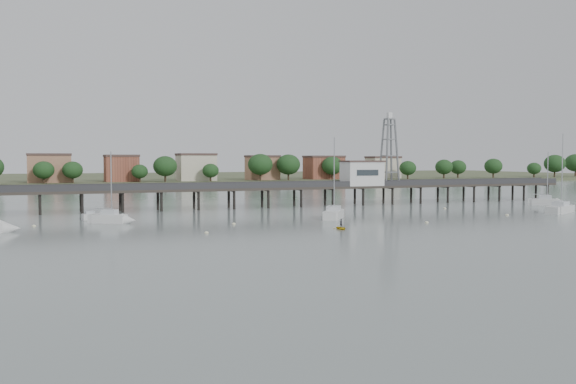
# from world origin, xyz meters

# --- Properties ---
(ground_plane) EXTENTS (500.00, 500.00, 0.00)m
(ground_plane) POSITION_xyz_m (0.00, 0.00, 0.00)
(ground_plane) COLOR slate
(ground_plane) RESTS_ON ground
(pier) EXTENTS (150.00, 5.00, 5.50)m
(pier) POSITION_xyz_m (0.00, 60.00, 3.79)
(pier) COLOR #2D2823
(pier) RESTS_ON ground
(pier_building) EXTENTS (8.40, 5.40, 5.30)m
(pier_building) POSITION_xyz_m (25.00, 60.00, 6.67)
(pier_building) COLOR silver
(pier_building) RESTS_ON ground
(lattice_tower) EXTENTS (3.20, 3.20, 15.50)m
(lattice_tower) POSITION_xyz_m (31.50, 60.00, 11.10)
(lattice_tower) COLOR slate
(lattice_tower) RESTS_ON ground
(sailboat_c) EXTENTS (6.86, 8.34, 13.94)m
(sailboat_c) POSITION_xyz_m (7.00, 35.18, 0.64)
(sailboat_c) COLOR silver
(sailboat_c) RESTS_ON ground
(sailboat_b) EXTENTS (6.74, 5.31, 11.30)m
(sailboat_b) POSITION_xyz_m (-27.66, 39.14, 0.65)
(sailboat_b) COLOR silver
(sailboat_b) RESTS_ON ground
(sailboat_d) EXTENTS (9.39, 6.46, 15.04)m
(sailboat_d) POSITION_xyz_m (50.05, 29.74, 0.63)
(sailboat_d) COLOR silver
(sailboat_d) RESTS_ON ground
(sailboat_e) EXTENTS (6.33, 6.42, 11.66)m
(sailboat_e) POSITION_xyz_m (61.13, 44.65, 0.65)
(sailboat_e) COLOR silver
(sailboat_e) RESTS_ON ground
(white_tender) EXTENTS (4.27, 2.31, 1.57)m
(white_tender) POSITION_xyz_m (-30.12, 46.04, 0.49)
(white_tender) COLOR silver
(white_tender) RESTS_ON ground
(yellow_dinghy) EXTENTS (1.85, 0.78, 2.51)m
(yellow_dinghy) POSITION_xyz_m (0.38, 19.30, 0.00)
(yellow_dinghy) COLOR gold
(yellow_dinghy) RESTS_ON ground
(dinghy_occupant) EXTENTS (0.78, 1.26, 0.28)m
(dinghy_occupant) POSITION_xyz_m (0.38, 19.30, 0.00)
(dinghy_occupant) COLOR black
(dinghy_occupant) RESTS_ON ground
(mooring_buoys) EXTENTS (75.72, 23.87, 0.39)m
(mooring_buoys) POSITION_xyz_m (3.04, 30.77, 0.08)
(mooring_buoys) COLOR beige
(mooring_buoys) RESTS_ON ground
(far_shore) EXTENTS (500.00, 170.00, 10.40)m
(far_shore) POSITION_xyz_m (0.36, 239.58, 0.95)
(far_shore) COLOR #475133
(far_shore) RESTS_ON ground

